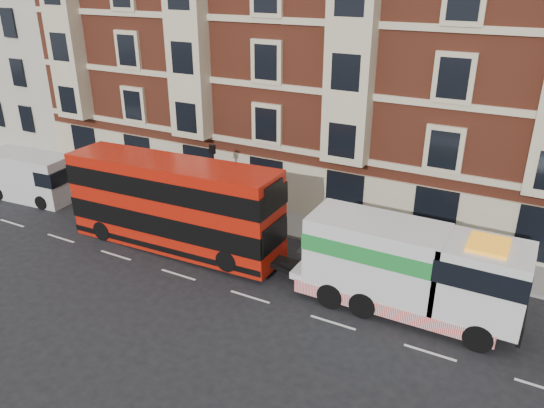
{
  "coord_description": "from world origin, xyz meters",
  "views": [
    {
      "loc": [
        10.36,
        -17.18,
        13.42
      ],
      "look_at": [
        -1.03,
        4.0,
        2.79
      ],
      "focal_mm": 35.0,
      "sensor_mm": 36.0,
      "label": 1
    }
  ],
  "objects_px": {
    "double_decker_bus": "(173,203)",
    "pedestrian": "(192,183)",
    "tow_truck": "(405,268)",
    "box_van": "(30,177)"
  },
  "relations": [
    {
      "from": "double_decker_bus",
      "to": "box_van",
      "type": "height_order",
      "value": "double_decker_bus"
    },
    {
      "from": "tow_truck",
      "to": "pedestrian",
      "type": "distance_m",
      "value": 16.16
    },
    {
      "from": "box_van",
      "to": "pedestrian",
      "type": "relative_size",
      "value": 3.22
    },
    {
      "from": "double_decker_bus",
      "to": "box_van",
      "type": "xyz_separation_m",
      "value": [
        -12.14,
        0.96,
        -1.07
      ]
    },
    {
      "from": "double_decker_bus",
      "to": "pedestrian",
      "type": "distance_m",
      "value": 6.61
    },
    {
      "from": "double_decker_bus",
      "to": "tow_truck",
      "type": "distance_m",
      "value": 12.07
    },
    {
      "from": "tow_truck",
      "to": "pedestrian",
      "type": "xyz_separation_m",
      "value": [
        -15.1,
        5.69,
        -1.02
      ]
    },
    {
      "from": "double_decker_bus",
      "to": "tow_truck",
      "type": "xyz_separation_m",
      "value": [
        12.06,
        0.0,
        -0.44
      ]
    },
    {
      "from": "pedestrian",
      "to": "double_decker_bus",
      "type": "bearing_deg",
      "value": -38.92
    },
    {
      "from": "tow_truck",
      "to": "box_van",
      "type": "relative_size",
      "value": 1.61
    }
  ]
}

